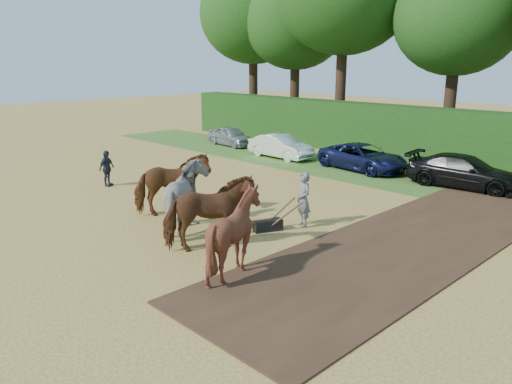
% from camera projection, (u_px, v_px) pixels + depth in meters
% --- Properties ---
extents(ground, '(120.00, 120.00, 0.00)m').
position_uv_depth(ground, '(217.00, 293.00, 12.11)').
color(ground, gold).
rests_on(ground, ground).
extents(earth_strip, '(4.50, 17.00, 0.05)m').
position_uv_depth(earth_strip, '(417.00, 238.00, 15.79)').
color(earth_strip, '#472D1C').
rests_on(earth_strip, ground).
extents(grass_verge, '(50.00, 5.00, 0.03)m').
position_uv_depth(grass_verge, '(466.00, 191.00, 21.56)').
color(grass_verge, '#38601E').
rests_on(grass_verge, ground).
extents(hedgerow, '(46.00, 1.60, 3.00)m').
position_uv_depth(hedgerow, '(509.00, 145.00, 24.21)').
color(hedgerow, '#14380F').
rests_on(hedgerow, ground).
extents(spectator_near, '(1.03, 1.11, 1.82)m').
position_uv_depth(spectator_near, '(191.00, 199.00, 17.01)').
color(spectator_near, '#9E987C').
rests_on(spectator_near, ground).
extents(spectator_far, '(0.75, 1.02, 1.62)m').
position_uv_depth(spectator_far, '(107.00, 168.00, 22.23)').
color(spectator_far, '#252931').
rests_on(spectator_far, ground).
extents(plough_team, '(7.83, 5.90, 2.26)m').
position_uv_depth(plough_team, '(201.00, 205.00, 15.48)').
color(plough_team, brown).
rests_on(plough_team, ground).
extents(parked_cars, '(35.80, 3.03, 1.44)m').
position_uv_depth(parked_cars, '(450.00, 172.00, 22.16)').
color(parked_cars, '#A6A7AC').
rests_on(parked_cars, ground).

